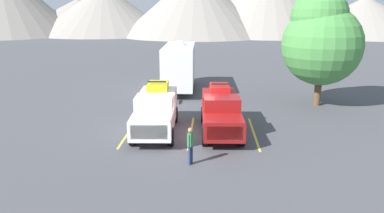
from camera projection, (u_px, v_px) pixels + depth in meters
ground_plane at (191, 135)px, 19.85m from camera, size 240.00×240.00×0.00m
pickup_truck_a at (156, 110)px, 20.17m from camera, size 2.36×5.85×2.68m
pickup_truck_b at (221, 111)px, 20.15m from camera, size 2.30×5.91×2.54m
lot_stripe_a at (129, 131)px, 20.48m from camera, size 0.12×5.50×0.01m
lot_stripe_b at (191, 132)px, 20.31m from camera, size 0.12×5.50×0.01m
lot_stripe_c at (254, 133)px, 20.15m from camera, size 0.12×5.50×0.01m
camper_trailer_a at (179, 65)px, 30.12m from camera, size 2.58×8.55×4.01m
person_a at (190, 143)px, 15.90m from camera, size 0.29×0.34×1.68m
tree_a at (321, 38)px, 24.79m from camera, size 5.41×5.41×7.98m
mountain_ridge at (183, 5)px, 93.82m from camera, size 150.31×46.72×17.87m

